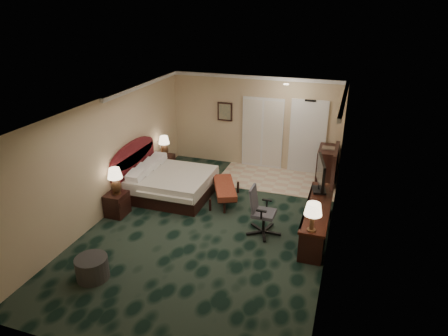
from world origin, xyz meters
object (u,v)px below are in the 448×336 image
(ottoman, at_px, (92,268))
(desk, at_px, (317,220))
(bed_bench, at_px, (225,193))
(tv, at_px, (321,176))
(minibar, at_px, (327,165))
(desk_chair, at_px, (264,211))
(nightstand_far, at_px, (165,164))
(lamp_far, at_px, (164,146))
(bed, at_px, (173,184))
(lamp_near, at_px, (116,181))
(nightstand_near, at_px, (117,204))

(ottoman, bearing_deg, desk, 37.14)
(desk, bearing_deg, bed_bench, 161.22)
(tv, relative_size, minibar, 1.00)
(desk, height_order, minibar, minibar)
(ottoman, distance_m, desk_chair, 3.56)
(tv, height_order, desk_chair, tv)
(nightstand_far, relative_size, minibar, 0.54)
(lamp_far, bearing_deg, bed, -56.58)
(lamp_near, xyz_separation_m, bed_bench, (2.14, 1.40, -0.64))
(nightstand_near, distance_m, lamp_near, 0.59)
(lamp_near, xyz_separation_m, ottoman, (0.81, -2.16, -0.65))
(lamp_near, distance_m, lamp_far, 2.55)
(desk, xyz_separation_m, desk_chair, (-1.07, -0.35, 0.19))
(minibar, bearing_deg, tv, -90.64)
(bed, height_order, ottoman, bed)
(lamp_near, height_order, bed_bench, lamp_near)
(bed, distance_m, desk, 3.75)
(desk_chair, relative_size, minibar, 1.09)
(nightstand_far, xyz_separation_m, ottoman, (0.84, -4.69, -0.06))
(nightstand_near, relative_size, desk_chair, 0.51)
(desk, bearing_deg, bed, 169.30)
(desk, bearing_deg, nightstand_far, 156.82)
(bed, relative_size, nightstand_far, 3.55)
(tv, bearing_deg, nightstand_near, -175.14)
(lamp_near, bearing_deg, ottoman, -69.52)
(nightstand_near, distance_m, desk, 4.53)
(bed_bench, xyz_separation_m, desk_chair, (1.25, -1.14, 0.31))
(lamp_near, bearing_deg, desk_chair, 4.48)
(bed_bench, bearing_deg, bed, 159.67)
(nightstand_far, relative_size, lamp_far, 0.92)
(minibar, bearing_deg, lamp_near, -142.80)
(lamp_far, distance_m, desk, 4.92)
(desk, bearing_deg, ottoman, -142.86)
(lamp_far, height_order, desk_chair, lamp_far)
(ottoman, bearing_deg, bed, 90.39)
(bed, bearing_deg, tv, 0.12)
(desk_chair, distance_m, minibar, 3.26)
(nightstand_near, relative_size, nightstand_far, 1.02)
(lamp_near, height_order, desk, lamp_near)
(bed, distance_m, tv, 3.70)
(nightstand_near, height_order, minibar, minibar)
(lamp_near, bearing_deg, nightstand_far, 90.71)
(lamp_near, bearing_deg, bed, 59.14)
(lamp_near, xyz_separation_m, desk_chair, (3.39, 0.27, -0.33))
(nightstand_near, distance_m, tv, 4.69)
(lamp_far, distance_m, minibar, 4.55)
(nightstand_near, bearing_deg, ottoman, -68.79)
(bed_bench, distance_m, tv, 2.41)
(bed, distance_m, nightstand_far, 1.47)
(nightstand_far, bearing_deg, bed_bench, -27.57)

